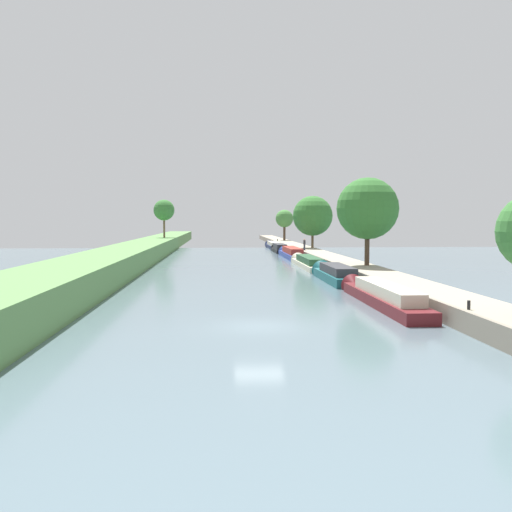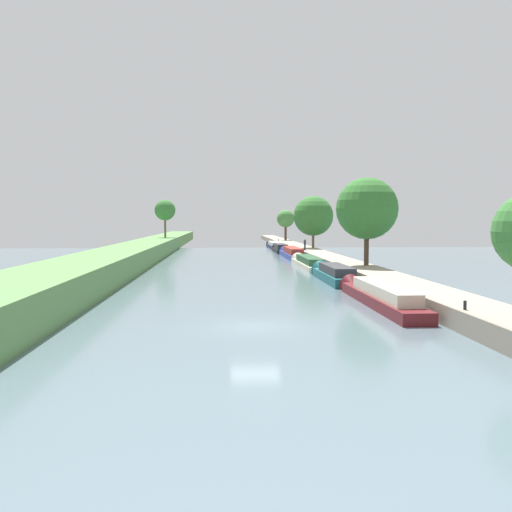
{
  "view_description": "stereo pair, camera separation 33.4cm",
  "coord_description": "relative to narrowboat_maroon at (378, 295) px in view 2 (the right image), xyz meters",
  "views": [
    {
      "loc": [
        -2.02,
        -27.75,
        5.37
      ],
      "look_at": [
        2.48,
        39.44,
        1.0
      ],
      "focal_mm": 38.96,
      "sensor_mm": 36.0,
      "label": 1
    },
    {
      "loc": [
        -1.69,
        -27.77,
        5.37
      ],
      "look_at": [
        2.48,
        39.44,
        1.0
      ],
      "focal_mm": 38.96,
      "sensor_mm": 36.0,
      "label": 2
    }
  ],
  "objects": [
    {
      "name": "narrowboat_navy",
      "position": [
        0.14,
        72.69,
        -0.1
      ],
      "size": [
        1.92,
        15.45,
        1.84
      ],
      "color": "#141E42",
      "rests_on": "ground_plane"
    },
    {
      "name": "ground_plane",
      "position": [
        -8.25,
        -6.72,
        -0.59
      ],
      "size": [
        160.0,
        160.0,
        0.0
      ],
      "primitive_type": "plane",
      "color": "slate"
    },
    {
      "name": "narrowboat_maroon",
      "position": [
        0.0,
        0.0,
        0.0
      ],
      "size": [
        1.83,
        15.08,
        1.95
      ],
      "color": "maroon",
      "rests_on": "ground_plane"
    },
    {
      "name": "tree_leftbank_downstream",
      "position": [
        -20.24,
        67.7,
        6.57
      ],
      "size": [
        3.8,
        3.8,
        6.9
      ],
      "color": "brown",
      "rests_on": "left_grassy_bank"
    },
    {
      "name": "mooring_bollard_far",
      "position": [
        1.82,
        79.55,
        0.66
      ],
      "size": [
        0.16,
        0.16,
        0.45
      ],
      "color": "black",
      "rests_on": "right_towpath"
    },
    {
      "name": "tree_rightbank_midnear",
      "position": [
        3.87,
        17.67,
        5.87
      ],
      "size": [
        5.89,
        5.89,
        8.39
      ],
      "color": "#4C3828",
      "rests_on": "right_towpath"
    },
    {
      "name": "mooring_bollard_near",
      "position": [
        1.82,
        -8.52,
        0.66
      ],
      "size": [
        0.16,
        0.16,
        0.45
      ],
      "color": "black",
      "rests_on": "right_towpath"
    },
    {
      "name": "narrowboat_cream",
      "position": [
        -0.15,
        28.52,
        -0.07
      ],
      "size": [
        1.95,
        15.29,
        1.92
      ],
      "color": "beige",
      "rests_on": "ground_plane"
    },
    {
      "name": "stone_quay",
      "position": [
        1.39,
        -6.72,
        -0.05
      ],
      "size": [
        0.25,
        260.0,
        1.08
      ],
      "color": "gray",
      "rests_on": "ground_plane"
    },
    {
      "name": "tree_rightbank_far",
      "position": [
        3.79,
        84.24,
        5.05
      ],
      "size": [
        3.78,
        3.78,
        6.55
      ],
      "color": "#4C3828",
      "rests_on": "right_towpath"
    },
    {
      "name": "narrowboat_teal",
      "position": [
        -0.06,
        14.08,
        0.0
      ],
      "size": [
        2.16,
        11.93,
        2.12
      ],
      "color": "#195B60",
      "rests_on": "ground_plane"
    },
    {
      "name": "tree_rightbank_midfar",
      "position": [
        4.32,
        51.36,
        5.42
      ],
      "size": [
        6.21,
        6.21,
        8.1
      ],
      "color": "brown",
      "rests_on": "right_towpath"
    },
    {
      "name": "person_walking",
      "position": [
        2.06,
        44.94,
        1.31
      ],
      "size": [
        0.34,
        0.34,
        1.66
      ],
      "color": "#282D42",
      "rests_on": "right_towpath"
    },
    {
      "name": "right_towpath",
      "position": [
        3.21,
        -6.72,
        -0.07
      ],
      "size": [
        3.38,
        260.0,
        1.03
      ],
      "color": "#9E937F",
      "rests_on": "ground_plane"
    },
    {
      "name": "narrowboat_black",
      "position": [
        -0.13,
        58.5,
        -0.03
      ],
      "size": [
        1.99,
        10.77,
        2.08
      ],
      "color": "black",
      "rests_on": "ground_plane"
    },
    {
      "name": "narrowboat_blue",
      "position": [
        0.05,
        44.55,
        0.03
      ],
      "size": [
        2.04,
        15.94,
        2.14
      ],
      "color": "#283D93",
      "rests_on": "ground_plane"
    }
  ]
}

